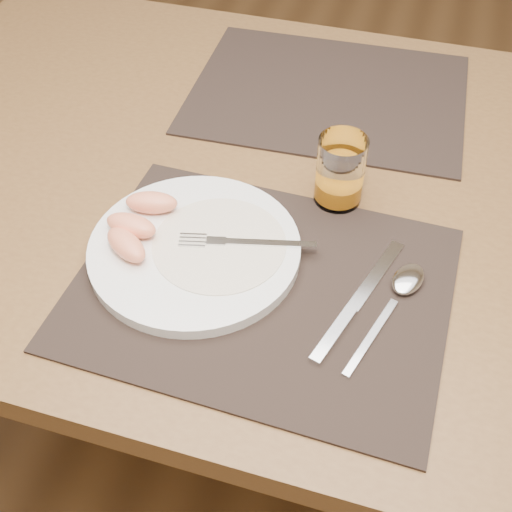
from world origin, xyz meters
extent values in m
plane|color=brown|center=(0.00, 0.00, 0.00)|extent=(5.00, 5.00, 0.00)
cube|color=brown|center=(0.00, 0.00, 0.73)|extent=(1.40, 0.90, 0.04)
cylinder|color=brown|center=(-0.62, 0.37, 0.35)|extent=(0.06, 0.06, 0.71)
cube|color=black|center=(0.02, -0.22, 0.75)|extent=(0.46, 0.36, 0.00)
cube|color=black|center=(0.01, 0.22, 0.75)|extent=(0.46, 0.37, 0.00)
cylinder|color=white|center=(-0.07, -0.19, 0.76)|extent=(0.27, 0.27, 0.02)
cylinder|color=white|center=(-0.04, -0.18, 0.77)|extent=(0.17, 0.17, 0.00)
cube|color=silver|center=(0.02, -0.16, 0.77)|extent=(0.11, 0.04, 0.00)
cube|color=silver|center=(-0.05, -0.18, 0.77)|extent=(0.03, 0.02, 0.00)
cube|color=silver|center=(-0.08, -0.19, 0.77)|extent=(0.04, 0.03, 0.00)
cube|color=silver|center=(0.15, -0.16, 0.76)|extent=(0.05, 0.13, 0.00)
cube|color=silver|center=(0.12, -0.27, 0.76)|extent=(0.04, 0.09, 0.01)
cube|color=silver|center=(0.16, -0.26, 0.76)|extent=(0.04, 0.12, 0.00)
ellipsoid|color=silver|center=(0.19, -0.16, 0.76)|extent=(0.05, 0.06, 0.01)
cylinder|color=white|center=(0.08, -0.04, 0.80)|extent=(0.07, 0.07, 0.10)
cylinder|color=orange|center=(0.08, -0.04, 0.77)|extent=(0.06, 0.06, 0.03)
ellipsoid|color=#FB9266|center=(-0.15, -0.23, 0.78)|extent=(0.08, 0.06, 0.03)
ellipsoid|color=#FB9266|center=(-0.16, -0.20, 0.78)|extent=(0.07, 0.04, 0.03)
ellipsoid|color=#FB9266|center=(-0.15, -0.15, 0.78)|extent=(0.07, 0.05, 0.03)
camera|label=1|loc=(0.16, -0.71, 1.35)|focal=45.00mm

